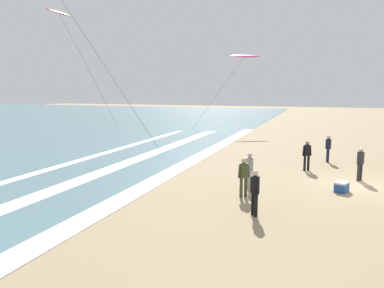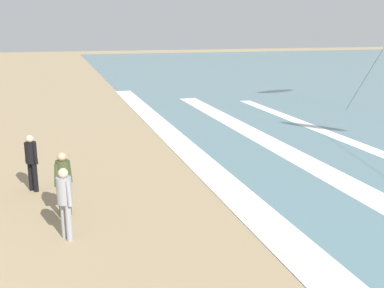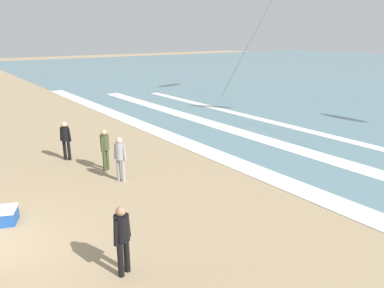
# 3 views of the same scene
# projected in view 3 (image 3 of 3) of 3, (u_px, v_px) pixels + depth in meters

# --- Properties ---
(wave_foam_shoreline) EXTENTS (47.28, 1.06, 0.01)m
(wave_foam_shoreline) POSITION_uv_depth(u_px,v_px,m) (229.00, 160.00, 14.68)
(wave_foam_shoreline) COLOR white
(wave_foam_shoreline) RESTS_ON ocean_surface
(wave_foam_mid_break) EXTENTS (39.62, 1.03, 0.01)m
(wave_foam_mid_break) POSITION_uv_depth(u_px,v_px,m) (298.00, 150.00, 16.03)
(wave_foam_mid_break) COLOR white
(wave_foam_mid_break) RESTS_ON ocean_surface
(wave_foam_outer_break) EXTENTS (36.84, 0.66, 0.01)m
(wave_foam_outer_break) POSITION_uv_depth(u_px,v_px,m) (348.00, 141.00, 17.39)
(wave_foam_outer_break) COLOR white
(wave_foam_outer_break) RESTS_ON ocean_surface
(surfer_mid_group) EXTENTS (0.45, 0.39, 1.60)m
(surfer_mid_group) POSITION_uv_depth(u_px,v_px,m) (65.00, 137.00, 14.52)
(surfer_mid_group) COLOR black
(surfer_mid_group) RESTS_ON ground
(surfer_left_near) EXTENTS (0.49, 0.32, 1.60)m
(surfer_left_near) POSITION_uv_depth(u_px,v_px,m) (120.00, 155.00, 12.38)
(surfer_left_near) COLOR gray
(surfer_left_near) RESTS_ON ground
(surfer_foreground_main) EXTENTS (0.37, 0.46, 1.60)m
(surfer_foreground_main) POSITION_uv_depth(u_px,v_px,m) (105.00, 146.00, 13.37)
(surfer_foreground_main) COLOR #384223
(surfer_foreground_main) RESTS_ON ground
(surfer_right_near) EXTENTS (0.32, 0.50, 1.60)m
(surfer_right_near) POSITION_uv_depth(u_px,v_px,m) (122.00, 234.00, 7.48)
(surfer_right_near) COLOR black
(surfer_right_near) RESTS_ON ground
(cooler_box) EXTENTS (0.74, 0.65, 0.44)m
(cooler_box) POSITION_uv_depth(u_px,v_px,m) (8.00, 215.00, 9.79)
(cooler_box) COLOR #1E4C9E
(cooler_box) RESTS_ON ground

